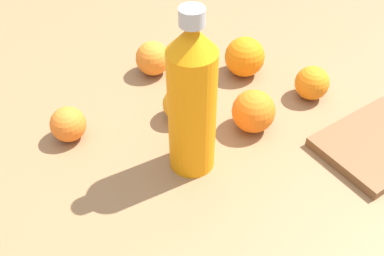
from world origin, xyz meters
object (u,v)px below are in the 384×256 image
at_px(orange_4, 68,124).
at_px(orange_5, 180,104).
at_px(orange_0, 254,111).
at_px(cutting_board, 379,143).
at_px(water_bottle, 192,101).
at_px(orange_2, 153,58).
at_px(orange_1, 312,83).
at_px(orange_3, 245,57).

distance_m(orange_4, orange_5, 0.21).
height_order(orange_0, orange_4, orange_0).
bearing_deg(orange_0, cutting_board, -69.47).
xyz_separation_m(water_bottle, orange_2, (0.17, 0.22, -0.10)).
height_order(orange_1, orange_5, orange_1).
bearing_deg(water_bottle, orange_5, 28.05).
xyz_separation_m(water_bottle, orange_4, (-0.07, 0.22, -0.10)).
relative_size(water_bottle, cutting_board, 1.41).
bearing_deg(cutting_board, orange_5, 132.78).
xyz_separation_m(orange_2, orange_3, (0.10, -0.16, 0.01)).
xyz_separation_m(orange_2, orange_4, (-0.25, 0.00, -0.00)).
distance_m(water_bottle, orange_5, 0.16).
xyz_separation_m(water_bottle, cutting_board, (0.22, -0.26, -0.13)).
bearing_deg(orange_1, orange_5, 137.69).
height_order(orange_3, cutting_board, orange_3).
bearing_deg(orange_3, orange_4, 154.77).
distance_m(water_bottle, orange_3, 0.30).
xyz_separation_m(orange_1, orange_5, (-0.20, 0.18, -0.00)).
xyz_separation_m(orange_2, orange_5, (-0.09, -0.13, -0.00)).
bearing_deg(orange_2, orange_0, -98.20).
bearing_deg(orange_5, orange_4, 139.35).
xyz_separation_m(orange_2, cutting_board, (0.04, -0.47, -0.03)).
height_order(orange_1, orange_3, orange_3).
height_order(water_bottle, orange_1, water_bottle).
bearing_deg(orange_5, orange_2, 56.06).
relative_size(water_bottle, orange_2, 4.02).
bearing_deg(orange_0, water_bottle, 162.19).
height_order(orange_2, orange_3, orange_3).
relative_size(orange_0, orange_1, 1.17).
bearing_deg(water_bottle, orange_0, -34.45).
relative_size(orange_0, orange_3, 0.95).
xyz_separation_m(orange_1, orange_3, (-0.00, 0.15, 0.01)).
bearing_deg(orange_4, orange_5, -40.65).
xyz_separation_m(orange_1, cutting_board, (-0.07, -0.16, -0.02)).
bearing_deg(orange_1, orange_2, 109.36).
distance_m(orange_0, orange_4, 0.34).
xyz_separation_m(orange_0, orange_3, (0.14, 0.10, 0.00)).
relative_size(orange_4, orange_5, 0.98).
relative_size(orange_1, orange_2, 0.93).
bearing_deg(orange_3, orange_0, -145.60).
distance_m(orange_0, orange_1, 0.16).
bearing_deg(water_bottle, cutting_board, -66.55).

